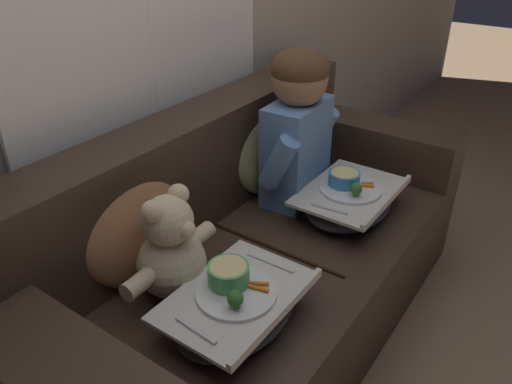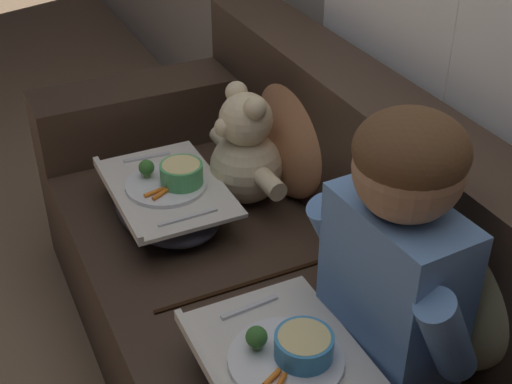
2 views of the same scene
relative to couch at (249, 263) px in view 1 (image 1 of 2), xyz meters
The scene contains 8 objects.
ground_plane 0.33m from the couch, 90.00° to the right, with size 14.00×14.00×0.00m, color #8E7051.
couch is the anchor object (origin of this frame).
throw_pillow_behind_child 0.53m from the couch, 27.07° to the left, with size 0.44×0.21×0.45m.
throw_pillow_behind_teddy 0.53m from the couch, 152.93° to the left, with size 0.43×0.21×0.45m.
child_figure 0.59m from the couch, ahead, with size 0.45×0.23×0.63m.
teddy_bear 0.46m from the couch, behind, with size 0.39×0.27×0.37m.
lap_tray_child 0.47m from the couch, 31.16° to the right, with size 0.46×0.33×0.18m.
lap_tray_teddy 0.47m from the couch, 148.86° to the right, with size 0.45×0.31×0.18m.
Camera 1 is at (-1.24, -0.84, 1.51)m, focal length 35.00 mm.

